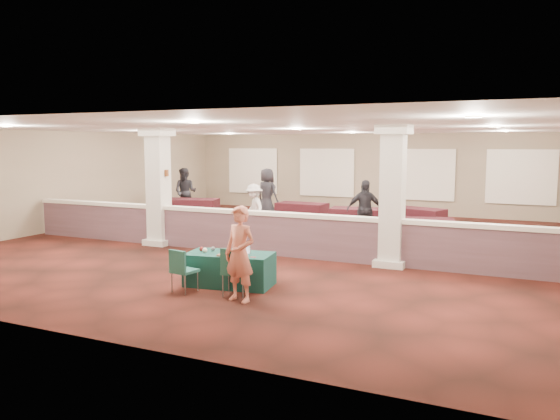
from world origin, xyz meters
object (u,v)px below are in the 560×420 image
at_px(conf_chair_side, 182,267).
at_px(attendee_a, 185,192).
at_px(far_table_front_left, 119,217).
at_px(far_table_back_left, 192,209).
at_px(far_table_front_right, 426,229).
at_px(attendee_d, 267,194).
at_px(woman, 240,254).
at_px(attendee_b, 254,209).
at_px(attendee_c, 364,210).
at_px(far_table_front_center, 360,220).
at_px(conf_chair_main, 234,267).
at_px(far_table_back_center, 302,213).
at_px(far_table_back_right, 418,219).
at_px(near_table, 230,269).

bearing_deg(conf_chair_side, attendee_a, 132.66).
relative_size(far_table_front_left, attendee_a, 1.04).
bearing_deg(far_table_back_left, far_table_front_right, -6.25).
bearing_deg(attendee_d, woman, 127.98).
bearing_deg(attendee_d, attendee_b, 123.67).
bearing_deg(far_table_back_left, conf_chair_side, -57.28).
height_order(far_table_front_right, far_table_back_left, far_table_back_left).
bearing_deg(attendee_c, conf_chair_side, -129.16).
xyz_separation_m(far_table_front_center, far_table_back_left, (-6.50, 0.20, 0.01)).
relative_size(conf_chair_main, far_table_back_center, 0.52).
relative_size(far_table_front_right, attendee_d, 0.84).
bearing_deg(attendee_b, far_table_front_center, 71.05).
height_order(far_table_front_right, far_table_back_right, far_table_back_right).
relative_size(far_table_front_center, attendee_a, 1.00).
distance_m(far_table_front_center, far_table_back_right, 2.06).
height_order(near_table, attendee_b, attendee_b).
bearing_deg(near_table, attendee_a, 120.48).
bearing_deg(conf_chair_side, woman, 7.39).
bearing_deg(conf_chair_side, far_table_back_left, 131.26).
bearing_deg(near_table, attendee_b, 104.65).
bearing_deg(far_table_front_right, attendee_c, -155.26).
height_order(conf_chair_side, far_table_front_center, conf_chair_side).
bearing_deg(far_table_back_right, far_table_front_center, -139.59).
height_order(far_table_front_center, attendee_d, attendee_d).
height_order(near_table, conf_chair_side, conf_chair_side).
xyz_separation_m(far_table_front_right, far_table_back_left, (-8.69, 0.95, 0.06)).
xyz_separation_m(far_table_front_right, far_table_back_center, (-4.63, 1.82, 0.03)).
distance_m(far_table_front_right, far_table_back_left, 8.74).
xyz_separation_m(far_table_front_center, attendee_b, (-2.93, -1.68, 0.40)).
distance_m(near_table, attendee_a, 11.02).
height_order(conf_chair_main, far_table_front_right, conf_chair_main).
bearing_deg(far_table_back_center, far_table_back_right, 3.93).
bearing_deg(near_table, attendee_d, 103.29).
relative_size(far_table_back_center, attendee_a, 0.94).
height_order(conf_chair_main, attendee_d, attendee_d).
xyz_separation_m(far_table_front_left, far_table_back_left, (0.93, 2.90, -0.01)).
bearing_deg(far_table_front_right, far_table_back_center, 158.60).
bearing_deg(attendee_a, far_table_front_left, -105.14).
bearing_deg(far_table_back_left, near_table, -51.93).
xyz_separation_m(woman, attendee_a, (-7.63, 9.43, 0.08)).
xyz_separation_m(near_table, far_table_back_left, (-6.08, 7.76, 0.06)).
xyz_separation_m(conf_chair_side, attendee_a, (-6.37, 9.41, 0.45)).
bearing_deg(far_table_front_left, far_table_front_center, 19.97).
bearing_deg(far_table_front_center, far_table_front_left, -160.03).
xyz_separation_m(far_table_front_left, attendee_b, (4.50, 1.02, 0.38)).
bearing_deg(far_table_back_right, far_table_back_left, -171.97).
bearing_deg(far_table_front_left, attendee_a, 88.61).
distance_m(far_table_back_center, far_table_back_right, 4.02).
height_order(woman, attendee_c, attendee_c).
distance_m(near_table, attendee_c, 6.17).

